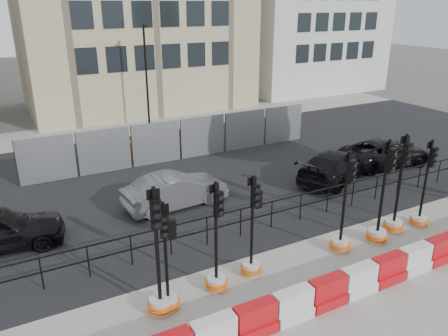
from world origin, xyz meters
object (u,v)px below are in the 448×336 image
traffic_signal_a (160,289)px  traffic_signal_h (421,209)px  traffic_signal_d (252,252)px  car_c (336,165)px

traffic_signal_a → traffic_signal_h: 9.29m
traffic_signal_d → traffic_signal_h: traffic_signal_h is taller
traffic_signal_d → car_c: bearing=28.7°
traffic_signal_a → car_c: traffic_signal_a is taller
traffic_signal_a → traffic_signal_d: (2.79, 0.32, 0.02)m
traffic_signal_d → traffic_signal_h: (6.50, -0.26, -0.08)m
traffic_signal_a → traffic_signal_d: traffic_signal_a is taller
traffic_signal_d → traffic_signal_h: size_ratio=0.97×
traffic_signal_d → traffic_signal_a: bearing=-176.9°
traffic_signal_a → traffic_signal_d: size_ratio=1.12×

